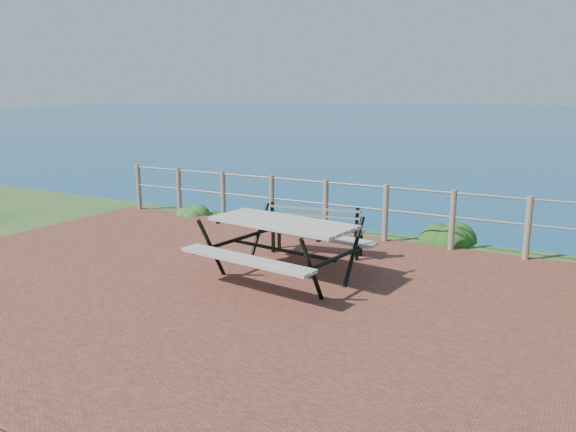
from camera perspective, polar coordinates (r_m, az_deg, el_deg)
name	(u,v)px	position (r m, az deg, el deg)	size (l,w,h in m)	color
ground	(218,287)	(7.66, -7.12, -7.18)	(10.00, 7.00, 0.12)	brown
safety_railing	(326,204)	(10.30, 3.85, 1.24)	(9.40, 0.10, 1.00)	#6B5B4C
picnic_table	(282,244)	(7.66, -0.60, -2.89)	(2.08, 1.72, 0.84)	gray
park_bench	(317,221)	(8.95, 2.95, -0.53)	(1.54, 0.63, 0.84)	brown
shrub_lip_west	(201,214)	(12.26, -8.87, 0.17)	(0.68, 0.68, 0.39)	#284E1D
shrub_lip_east	(439,242)	(10.21, 15.09, -2.56)	(0.85, 0.85, 0.62)	#184916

